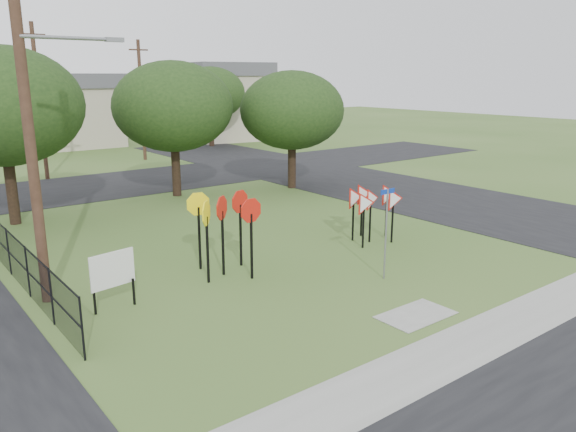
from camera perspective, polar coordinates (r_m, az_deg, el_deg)
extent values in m
plane|color=#385821|center=(16.67, 6.47, -7.33)|extent=(140.00, 140.00, 0.00)
cube|color=gray|center=(14.24, 18.57, -11.86)|extent=(30.00, 1.60, 0.02)
cube|color=#385821|center=(13.70, 22.83, -13.34)|extent=(30.00, 0.80, 0.02)
cube|color=black|center=(31.69, 9.48, 2.91)|extent=(8.00, 50.00, 0.02)
cube|color=black|center=(33.45, -18.13, 2.99)|extent=(60.00, 8.00, 0.02)
cube|color=gray|center=(15.18, 12.87, -9.78)|extent=(2.00, 1.20, 0.02)
cylinder|color=gray|center=(17.15, 9.90, -1.88)|extent=(0.06, 0.06, 2.81)
cube|color=navy|center=(16.84, 10.09, 2.47)|extent=(0.58, 0.02, 0.15)
cube|color=black|center=(17.46, -6.63, -2.77)|extent=(0.06, 0.06, 2.05)
cube|color=black|center=(18.26, -4.83, -1.97)|extent=(0.06, 0.06, 2.05)
cube|color=black|center=(17.06, -3.73, -3.11)|extent=(0.06, 0.06, 2.05)
cube|color=black|center=(16.86, -8.17, -3.44)|extent=(0.06, 0.06, 2.05)
cube|color=black|center=(18.08, -8.99, -2.26)|extent=(0.06, 0.06, 2.05)
cube|color=black|center=(20.29, 7.66, -1.05)|extent=(0.05, 0.05, 1.60)
cube|color=black|center=(21.03, 8.33, -0.53)|extent=(0.05, 0.05, 1.60)
cube|color=black|center=(21.13, 10.55, -0.56)|extent=(0.05, 0.05, 1.60)
cube|color=black|center=(21.15, 6.62, -0.40)|extent=(0.05, 0.05, 1.60)
cube|color=black|center=(21.82, 7.47, 0.03)|extent=(0.05, 0.05, 1.60)
cube|color=black|center=(21.91, 9.95, 0.00)|extent=(0.05, 0.05, 1.60)
cube|color=black|center=(15.57, -19.05, -8.16)|extent=(0.05, 0.05, 0.75)
cube|color=black|center=(15.90, -15.41, -7.41)|extent=(0.05, 0.05, 0.75)
cube|color=silver|center=(15.47, -17.41, -5.22)|extent=(1.27, 0.26, 0.96)
cylinder|color=#472F20|center=(15.99, -24.97, 8.99)|extent=(0.28, 0.28, 10.00)
cylinder|color=gray|center=(16.20, -21.36, 16.49)|extent=(2.40, 0.10, 0.10)
cube|color=gray|center=(16.59, -17.23, 16.73)|extent=(0.50, 0.18, 0.12)
cylinder|color=#472F20|center=(36.19, -23.92, 10.46)|extent=(0.24, 0.24, 9.00)
cube|color=#472F20|center=(36.22, -24.54, 16.45)|extent=(1.40, 0.10, 0.10)
cylinder|color=#472F20|center=(42.58, -14.65, 11.23)|extent=(0.24, 0.24, 8.50)
cube|color=#472F20|center=(42.58, -14.95, 16.00)|extent=(1.40, 0.10, 0.10)
cylinder|color=black|center=(13.13, -20.18, -10.71)|extent=(0.05, 0.05, 1.50)
cylinder|color=black|center=(15.19, -22.90, -7.55)|extent=(0.05, 0.05, 1.50)
cylinder|color=black|center=(17.31, -24.94, -5.15)|extent=(0.05, 0.05, 1.50)
cylinder|color=black|center=(19.47, -26.52, -3.26)|extent=(0.05, 0.05, 1.50)
cube|color=black|center=(18.19, -26.01, -2.02)|extent=(0.03, 11.50, 0.03)
cube|color=black|center=(18.39, -25.77, -4.15)|extent=(0.03, 11.50, 0.03)
cube|color=black|center=(18.39, -25.77, -4.15)|extent=(0.01, 11.50, 1.50)
cube|color=#B7AE93|center=(53.29, -21.76, 9.30)|extent=(8.00, 8.00, 5.00)
cube|color=#4E4E53|center=(53.17, -22.07, 12.62)|extent=(8.40, 8.40, 1.20)
cube|color=#B7AE93|center=(55.30, -6.33, 10.86)|extent=(7.91, 7.91, 6.00)
cube|color=#4E4E53|center=(55.22, -6.43, 14.60)|extent=(8.30, 8.30, 1.20)
cylinder|color=black|center=(25.95, -26.22, 2.10)|extent=(0.44, 0.44, 2.62)
ellipsoid|color=black|center=(25.54, -27.10, 9.91)|extent=(6.40, 6.40, 4.80)
cylinder|color=black|center=(29.46, -11.29, 4.39)|extent=(0.44, 0.44, 2.45)
ellipsoid|color=black|center=(29.10, -11.61, 10.85)|extent=(6.00, 6.00, 4.50)
cylinder|color=black|center=(30.98, 0.40, 4.97)|extent=(0.44, 0.44, 2.27)
ellipsoid|color=black|center=(30.64, 0.41, 10.69)|extent=(5.60, 5.60, 4.20)
cylinder|color=black|center=(49.96, -7.78, 8.44)|extent=(0.44, 0.44, 2.45)
ellipsoid|color=black|center=(49.75, -7.91, 12.25)|extent=(6.00, 6.00, 4.50)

